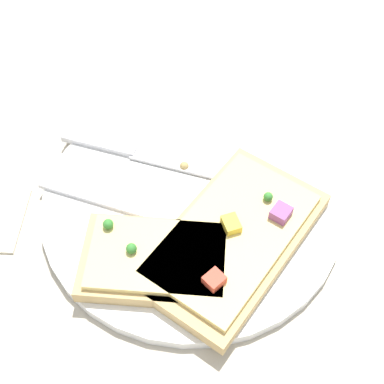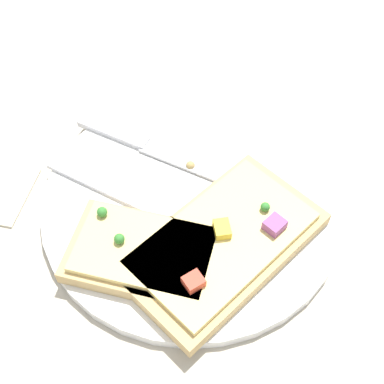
{
  "view_description": "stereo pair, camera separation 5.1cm",
  "coord_description": "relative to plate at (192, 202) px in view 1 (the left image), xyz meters",
  "views": [
    {
      "loc": [
        0.02,
        -0.31,
        0.43
      ],
      "look_at": [
        0.0,
        0.0,
        0.02
      ],
      "focal_mm": 50.0,
      "sensor_mm": 36.0,
      "label": 1
    },
    {
      "loc": [
        0.07,
        -0.3,
        0.43
      ],
      "look_at": [
        0.0,
        0.0,
        0.02
      ],
      "focal_mm": 50.0,
      "sensor_mm": 36.0,
      "label": 2
    }
  ],
  "objects": [
    {
      "name": "pizza_slice_main",
      "position": [
        0.04,
        -0.05,
        0.02
      ],
      "size": [
        0.19,
        0.21,
        0.03
      ],
      "rotation": [
        0.0,
        0.0,
        1.0
      ],
      "color": "tan",
      "rests_on": "plate"
    },
    {
      "name": "plate",
      "position": [
        0.0,
        0.0,
        0.0
      ],
      "size": [
        0.29,
        0.29,
        0.01
      ],
      "color": "white",
      "rests_on": "ground"
    },
    {
      "name": "fork",
      "position": [
        -0.03,
        -0.02,
        0.01
      ],
      "size": [
        0.22,
        0.08,
        0.01
      ],
      "rotation": [
        0.0,
        0.0,
        6.0
      ],
      "color": "silver",
      "rests_on": "plate"
    },
    {
      "name": "ground_plane",
      "position": [
        0.0,
        0.0,
        -0.01
      ],
      "size": [
        4.0,
        4.0,
        0.0
      ],
      "primitive_type": "plane",
      "color": "#BCB29E"
    },
    {
      "name": "knife",
      "position": [
        -0.05,
        0.05,
        0.01
      ],
      "size": [
        0.21,
        0.07,
        0.01
      ],
      "rotation": [
        0.0,
        0.0,
        6.03
      ],
      "color": "silver",
      "rests_on": "plate"
    },
    {
      "name": "crumb_scatter",
      "position": [
        0.0,
        0.01,
        0.01
      ],
      "size": [
        0.05,
        0.1,
        0.01
      ],
      "color": "tan",
      "rests_on": "plate"
    },
    {
      "name": "pizza_slice_corner",
      "position": [
        -0.03,
        -0.08,
        0.02
      ],
      "size": [
        0.14,
        0.09,
        0.03
      ],
      "rotation": [
        0.0,
        0.0,
        3.11
      ],
      "color": "tan",
      "rests_on": "plate"
    }
  ]
}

